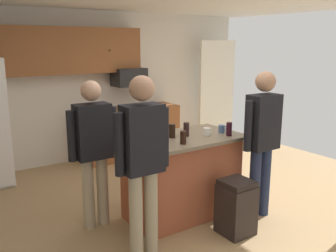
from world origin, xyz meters
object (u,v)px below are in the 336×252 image
(glass_dark_ale, at_px, (186,129))
(mug_ceramic_white, at_px, (207,132))
(kitchen_island, at_px, (182,176))
(person_guest_left, at_px, (143,155))
(trash_bin, at_px, (236,207))
(person_guest_by_door, at_px, (262,135))
(person_elder_center, at_px, (93,145))
(glass_stout_tall, at_px, (229,129))
(mug_blue_stoneware, at_px, (222,129))
(tumbler_amber, at_px, (183,137))
(glass_short_whisky, at_px, (137,134))
(glass_pilsner, at_px, (172,131))
(microwave_over_range, at_px, (129,77))

(glass_dark_ale, distance_m, mug_ceramic_white, 0.25)
(kitchen_island, height_order, person_guest_left, person_guest_left)
(trash_bin, bearing_deg, person_guest_by_door, 15.51)
(glass_dark_ale, bearing_deg, mug_ceramic_white, -26.26)
(person_elder_center, height_order, person_guest_left, person_guest_left)
(person_guest_by_door, xyz_separation_m, glass_dark_ale, (-0.68, 0.56, 0.05))
(person_elder_center, distance_m, glass_stout_tall, 1.57)
(mug_ceramic_white, bearing_deg, person_guest_left, -160.38)
(person_guest_left, relative_size, mug_ceramic_white, 13.88)
(mug_blue_stoneware, bearing_deg, glass_dark_ale, 168.02)
(person_elder_center, relative_size, glass_dark_ale, 10.23)
(person_guest_by_door, bearing_deg, mug_blue_stoneware, -28.92)
(kitchen_island, bearing_deg, mug_ceramic_white, -18.83)
(person_guest_left, relative_size, tumbler_amber, 12.13)
(glass_stout_tall, bearing_deg, trash_bin, -121.60)
(person_elder_center, xyz_separation_m, mug_ceramic_white, (1.26, -0.42, 0.06))
(glass_short_whisky, distance_m, glass_stout_tall, 1.09)
(glass_pilsner, xyz_separation_m, mug_ceramic_white, (0.40, -0.15, -0.03))
(person_guest_by_door, distance_m, tumbler_amber, 0.96)
(glass_dark_ale, xyz_separation_m, tumbler_amber, (-0.23, -0.26, -0.01))
(person_elder_center, xyz_separation_m, glass_stout_tall, (1.46, -0.58, 0.10))
(tumbler_amber, relative_size, trash_bin, 0.24)
(kitchen_island, xyz_separation_m, person_elder_center, (-0.97, 0.32, 0.46))
(kitchen_island, height_order, person_elder_center, person_elder_center)
(person_guest_left, distance_m, tumbler_amber, 0.69)
(glass_stout_tall, height_order, mug_ceramic_white, glass_stout_tall)
(tumbler_amber, height_order, glass_pilsner, glass_pilsner)
(kitchen_island, bearing_deg, person_elder_center, 161.68)
(tumbler_amber, bearing_deg, kitchen_island, 55.36)
(person_guest_left, bearing_deg, kitchen_island, 0.00)
(microwave_over_range, relative_size, person_guest_by_door, 0.32)
(person_guest_by_door, distance_m, glass_pilsner, 1.04)
(glass_dark_ale, height_order, mug_blue_stoneware, glass_dark_ale)
(kitchen_island, bearing_deg, person_guest_by_door, -36.29)
(glass_dark_ale, distance_m, glass_pilsner, 0.18)
(glass_stout_tall, height_order, mug_blue_stoneware, glass_stout_tall)
(glass_pilsner, height_order, glass_stout_tall, glass_stout_tall)
(tumbler_amber, height_order, trash_bin, tumbler_amber)
(person_guest_left, xyz_separation_m, glass_dark_ale, (0.88, 0.50, 0.03))
(person_guest_left, bearing_deg, mug_blue_stoneware, -14.35)
(microwave_over_range, height_order, kitchen_island, microwave_over_range)
(microwave_over_range, distance_m, mug_ceramic_white, 2.68)
(tumbler_amber, relative_size, mug_ceramic_white, 1.14)
(tumbler_amber, distance_m, glass_stout_tall, 0.66)
(person_guest_left, xyz_separation_m, mug_ceramic_white, (1.10, 0.39, -0.01))
(glass_stout_tall, relative_size, mug_blue_stoneware, 1.33)
(glass_pilsner, distance_m, mug_ceramic_white, 0.42)
(person_guest_by_door, xyz_separation_m, glass_short_whisky, (-1.27, 0.68, 0.05))
(glass_short_whisky, bearing_deg, person_guest_left, -114.69)
(kitchen_island, bearing_deg, glass_dark_ale, 10.16)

